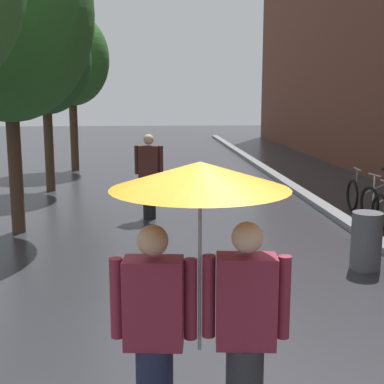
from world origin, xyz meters
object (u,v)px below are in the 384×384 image
street_tree_1 (6,13)px  street_tree_2 (45,58)px  street_tree_3 (71,59)px  litter_bin (366,241)px  pedestrian_walking_midground (149,176)px  parked_bicycle_6 (376,194)px  couple_under_umbrella (200,262)px

street_tree_1 → street_tree_2: bearing=92.6°
street_tree_2 → street_tree_3: (0.12, 3.84, 0.20)m
street_tree_2 → litter_bin: street_tree_2 is taller
street_tree_2 → litter_bin: bearing=-50.0°
street_tree_1 → pedestrian_walking_midground: bearing=20.3°
parked_bicycle_6 → pedestrian_walking_midground: (-4.94, -0.36, 0.51)m
street_tree_3 → couple_under_umbrella: size_ratio=2.46×
couple_under_umbrella → pedestrian_walking_midground: size_ratio=1.21×
couple_under_umbrella → pedestrian_walking_midground: 7.36m
litter_bin → parked_bicycle_6: bearing=65.0°
pedestrian_walking_midground → couple_under_umbrella: bearing=-87.2°
street_tree_2 → pedestrian_walking_midground: (2.62, -3.43, -2.55)m
litter_bin → pedestrian_walking_midground: bearing=132.3°
street_tree_3 → parked_bicycle_6: bearing=-42.9°
couple_under_umbrella → pedestrian_walking_midground: couple_under_umbrella is taller
street_tree_2 → street_tree_1: bearing=-87.4°
street_tree_3 → couple_under_umbrella: bearing=-78.9°
street_tree_3 → litter_bin: size_ratio=6.09×
street_tree_2 → couple_under_umbrella: bearing=-74.5°
street_tree_3 → pedestrian_walking_midground: (2.50, -7.27, -2.75)m
street_tree_3 → parked_bicycle_6: 10.67m
street_tree_3 → street_tree_2: bearing=-91.7°
couple_under_umbrella → pedestrian_walking_midground: (-0.36, 7.33, -0.54)m
street_tree_2 → pedestrian_walking_midground: bearing=-52.6°
couple_under_umbrella → litter_bin: couple_under_umbrella is taller
street_tree_2 → couple_under_umbrella: street_tree_2 is taller
street_tree_2 → parked_bicycle_6: 8.72m
litter_bin → pedestrian_walking_midground: 4.71m
street_tree_1 → pedestrian_walking_midground: street_tree_1 is taller
couple_under_umbrella → litter_bin: size_ratio=2.47×
parked_bicycle_6 → street_tree_3: bearing=137.1°
street_tree_2 → parked_bicycle_6: street_tree_2 is taller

